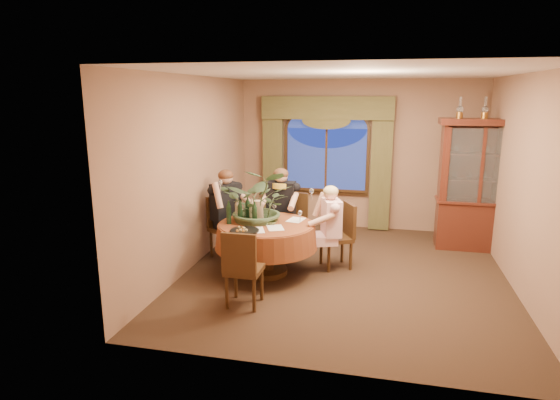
% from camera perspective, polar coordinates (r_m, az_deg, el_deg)
% --- Properties ---
extents(floor, '(5.00, 5.00, 0.00)m').
position_cam_1_polar(floor, '(6.91, 7.80, -8.85)').
color(floor, black).
rests_on(floor, ground).
extents(wall_back, '(4.50, 0.00, 4.50)m').
position_cam_1_polar(wall_back, '(8.99, 9.53, 5.39)').
color(wall_back, '#88624B').
rests_on(wall_back, ground).
extents(wall_right, '(0.00, 5.00, 5.00)m').
position_cam_1_polar(wall_right, '(6.73, 27.62, 1.63)').
color(wall_right, '#88624B').
rests_on(wall_right, ground).
extents(ceiling, '(5.00, 5.00, 0.00)m').
position_cam_1_polar(ceiling, '(6.43, 8.58, 15.04)').
color(ceiling, white).
rests_on(ceiling, wall_back).
extents(window, '(1.62, 0.10, 1.32)m').
position_cam_1_polar(window, '(8.99, 5.65, 4.86)').
color(window, navy).
rests_on(window, wall_back).
extents(arched_transom, '(1.60, 0.06, 0.44)m').
position_cam_1_polar(arched_transom, '(8.91, 5.76, 9.84)').
color(arched_transom, navy).
rests_on(arched_transom, wall_back).
extents(drapery_left, '(0.38, 0.14, 2.32)m').
position_cam_1_polar(drapery_left, '(9.14, -0.84, 4.30)').
color(drapery_left, '#474522').
rests_on(drapery_left, floor).
extents(drapery_right, '(0.38, 0.14, 2.32)m').
position_cam_1_polar(drapery_right, '(8.89, 12.20, 3.76)').
color(drapery_right, '#474522').
rests_on(drapery_right, floor).
extents(swag_valance, '(2.45, 0.16, 0.42)m').
position_cam_1_polar(swag_valance, '(8.83, 5.72, 11.11)').
color(swag_valance, '#474522').
rests_on(swag_valance, wall_back).
extents(dining_table, '(1.68, 1.68, 0.75)m').
position_cam_1_polar(dining_table, '(6.72, -1.67, -5.96)').
color(dining_table, maroon).
rests_on(dining_table, floor).
extents(china_cabinet, '(1.33, 0.53, 2.15)m').
position_cam_1_polar(china_cabinet, '(8.28, 22.97, 1.65)').
color(china_cabinet, '#3D1811').
rests_on(china_cabinet, floor).
extents(oil_lamp_left, '(0.11, 0.11, 0.34)m').
position_cam_1_polar(oil_lamp_left, '(8.10, 21.11, 10.48)').
color(oil_lamp_left, '#A5722D').
rests_on(oil_lamp_left, china_cabinet).
extents(oil_lamp_center, '(0.11, 0.11, 0.34)m').
position_cam_1_polar(oil_lamp_center, '(8.16, 23.74, 10.27)').
color(oil_lamp_center, '#A5722D').
rests_on(oil_lamp_center, china_cabinet).
extents(oil_lamp_right, '(0.11, 0.11, 0.34)m').
position_cam_1_polar(oil_lamp_right, '(8.23, 26.33, 10.05)').
color(oil_lamp_right, '#A5722D').
rests_on(oil_lamp_right, china_cabinet).
extents(chair_right, '(0.57, 0.57, 0.96)m').
position_cam_1_polar(chair_right, '(6.98, 6.86, -4.41)').
color(chair_right, black).
rests_on(chair_right, floor).
extents(chair_back_right, '(0.49, 0.49, 0.96)m').
position_cam_1_polar(chair_back_right, '(7.54, 1.38, -3.00)').
color(chair_back_right, black).
rests_on(chair_back_right, floor).
extents(chair_back, '(0.58, 0.58, 0.96)m').
position_cam_1_polar(chair_back, '(7.40, -6.61, -3.38)').
color(chair_back, black).
rests_on(chair_back, floor).
extents(chair_front_left, '(0.42, 0.42, 0.96)m').
position_cam_1_polar(chair_front_left, '(5.74, -4.38, -8.22)').
color(chair_front_left, black).
rests_on(chair_front_left, floor).
extents(person_pink, '(0.55, 0.57, 1.27)m').
position_cam_1_polar(person_pink, '(6.78, 6.25, -3.51)').
color(person_pink, beige).
rests_on(person_pink, floor).
extents(person_back, '(0.67, 0.68, 1.40)m').
position_cam_1_polar(person_back, '(7.40, -6.60, -1.62)').
color(person_back, black).
rests_on(person_back, floor).
extents(person_scarf, '(0.50, 0.46, 1.40)m').
position_cam_1_polar(person_scarf, '(7.50, 0.14, -1.34)').
color(person_scarf, black).
rests_on(person_scarf, floor).
extents(stoneware_vase, '(0.16, 0.16, 0.30)m').
position_cam_1_polar(stoneware_vase, '(6.68, -2.66, -1.35)').
color(stoneware_vase, tan).
rests_on(stoneware_vase, dining_table).
extents(centerpiece_plant, '(1.05, 1.16, 0.91)m').
position_cam_1_polar(centerpiece_plant, '(6.63, -2.50, 2.97)').
color(centerpiece_plant, '#3B5435').
rests_on(centerpiece_plant, dining_table).
extents(olive_bowl, '(0.14, 0.14, 0.04)m').
position_cam_1_polar(olive_bowl, '(6.55, -1.13, -2.81)').
color(olive_bowl, '#545F2F').
rests_on(olive_bowl, dining_table).
extents(cheese_platter, '(0.39, 0.39, 0.02)m').
position_cam_1_polar(cheese_platter, '(6.24, -4.34, -3.75)').
color(cheese_platter, black).
rests_on(cheese_platter, dining_table).
extents(wine_bottle_0, '(0.07, 0.07, 0.33)m').
position_cam_1_polar(wine_bottle_0, '(6.51, -3.12, -1.62)').
color(wine_bottle_0, black).
rests_on(wine_bottle_0, dining_table).
extents(wine_bottle_1, '(0.07, 0.07, 0.33)m').
position_cam_1_polar(wine_bottle_1, '(6.60, -4.90, -1.44)').
color(wine_bottle_1, black).
rests_on(wine_bottle_1, dining_table).
extents(wine_bottle_2, '(0.07, 0.07, 0.33)m').
position_cam_1_polar(wine_bottle_2, '(6.81, -3.96, -0.98)').
color(wine_bottle_2, black).
rests_on(wine_bottle_2, dining_table).
extents(wine_bottle_3, '(0.07, 0.07, 0.33)m').
position_cam_1_polar(wine_bottle_3, '(6.59, -6.26, -1.49)').
color(wine_bottle_3, black).
rests_on(wine_bottle_3, dining_table).
extents(wine_bottle_4, '(0.07, 0.07, 0.33)m').
position_cam_1_polar(wine_bottle_4, '(6.75, -5.21, -1.12)').
color(wine_bottle_4, tan).
rests_on(wine_bottle_4, dining_table).
extents(wine_bottle_5, '(0.07, 0.07, 0.33)m').
position_cam_1_polar(wine_bottle_5, '(6.68, -3.46, -1.25)').
color(wine_bottle_5, tan).
rests_on(wine_bottle_5, dining_table).
extents(tasting_paper_0, '(0.31, 0.36, 0.00)m').
position_cam_1_polar(tasting_paper_0, '(6.38, -0.58, -3.41)').
color(tasting_paper_0, white).
rests_on(tasting_paper_0, dining_table).
extents(tasting_paper_1, '(0.26, 0.34, 0.00)m').
position_cam_1_polar(tasting_paper_1, '(6.77, 1.94, -2.44)').
color(tasting_paper_1, white).
rests_on(tasting_paper_1, dining_table).
extents(tasting_paper_2, '(0.30, 0.36, 0.00)m').
position_cam_1_polar(tasting_paper_2, '(6.28, -2.94, -3.68)').
color(tasting_paper_2, white).
rests_on(tasting_paper_2, dining_table).
extents(wine_glass_person_pink, '(0.07, 0.07, 0.18)m').
position_cam_1_polar(wine_glass_person_pink, '(6.64, 2.46, -1.99)').
color(wine_glass_person_pink, silver).
rests_on(wine_glass_person_pink, dining_table).
extents(wine_glass_person_back, '(0.07, 0.07, 0.18)m').
position_cam_1_polar(wine_glass_person_back, '(6.95, -4.21, -1.33)').
color(wine_glass_person_back, silver).
rests_on(wine_glass_person_back, dining_table).
extents(wine_glass_person_scarf, '(0.07, 0.07, 0.18)m').
position_cam_1_polar(wine_glass_person_scarf, '(7.04, -0.70, -1.13)').
color(wine_glass_person_scarf, silver).
rests_on(wine_glass_person_scarf, dining_table).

